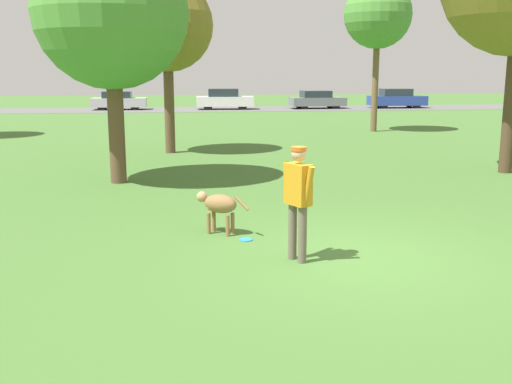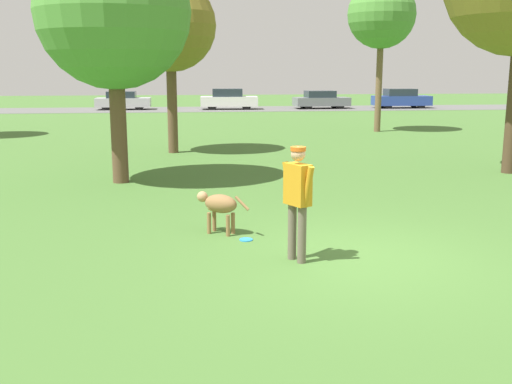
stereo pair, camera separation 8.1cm
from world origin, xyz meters
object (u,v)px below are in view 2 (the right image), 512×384
(tree_near_left, at_px, (113,12))
(dog, at_px, (219,205))
(person, at_px, (298,194))
(parked_car_grey, at_px, (321,100))
(parked_car_silver, at_px, (123,101))
(parked_car_blue, at_px, (401,99))
(tree_mid_center, at_px, (170,26))
(tree_far_right, at_px, (382,15))
(parked_car_white, at_px, (229,99))
(frisbee, at_px, (246,240))

(tree_near_left, bearing_deg, dog, -66.71)
(person, height_order, dog, person)
(person, distance_m, tree_near_left, 8.19)
(tree_near_left, xyz_separation_m, parked_car_grey, (11.56, 28.12, -3.53))
(parked_car_silver, bearing_deg, dog, -81.27)
(dog, bearing_deg, parked_car_grey, -72.23)
(parked_car_blue, bearing_deg, tree_mid_center, -125.81)
(person, bearing_deg, tree_far_right, 129.56)
(parked_car_blue, bearing_deg, parked_car_silver, 178.46)
(tree_near_left, xyz_separation_m, parked_car_white, (4.76, 27.98, -3.45))
(dog, distance_m, tree_near_left, 6.69)
(person, bearing_deg, dog, -176.44)
(person, height_order, parked_car_white, person)
(dog, bearing_deg, parked_car_blue, -81.44)
(tree_near_left, xyz_separation_m, parked_car_blue, (17.58, 27.96, -3.48))
(tree_mid_center, relative_size, tree_near_left, 0.96)
(frisbee, bearing_deg, parked_car_white, 86.39)
(tree_far_right, height_order, parked_car_grey, tree_far_right)
(person, height_order, tree_mid_center, tree_mid_center)
(tree_far_right, distance_m, parked_car_blue, 18.40)
(tree_mid_center, xyz_separation_m, tree_far_right, (9.25, 6.14, 0.97))
(frisbee, distance_m, parked_car_silver, 34.63)
(parked_car_blue, bearing_deg, frisbee, -113.78)
(frisbee, height_order, parked_car_white, parked_car_white)
(parked_car_grey, bearing_deg, tree_near_left, -115.18)
(dog, height_order, parked_car_white, parked_car_white)
(frisbee, height_order, parked_car_grey, parked_car_grey)
(parked_car_grey, bearing_deg, tree_mid_center, -117.33)
(dog, relative_size, parked_car_grey, 0.23)
(dog, height_order, parked_car_silver, parked_car_silver)
(tree_far_right, height_order, parked_car_silver, tree_far_right)
(person, bearing_deg, tree_near_left, 176.63)
(frisbee, relative_size, parked_car_grey, 0.06)
(parked_car_grey, bearing_deg, frisbee, -107.63)
(dog, bearing_deg, tree_near_left, -33.25)
(parked_car_white, relative_size, parked_car_grey, 1.02)
(dog, xyz_separation_m, parked_car_blue, (15.36, 33.10, 0.18))
(dog, distance_m, parked_car_blue, 36.49)
(frisbee, relative_size, tree_near_left, 0.04)
(dog, height_order, tree_far_right, tree_far_right)
(tree_mid_center, distance_m, parked_car_white, 23.08)
(frisbee, distance_m, tree_near_left, 7.48)
(tree_mid_center, relative_size, parked_car_blue, 1.40)
(dog, bearing_deg, tree_far_right, -82.81)
(person, xyz_separation_m, parked_car_silver, (-6.03, 35.39, -0.39))
(person, bearing_deg, parked_car_white, 148.47)
(dog, height_order, parked_car_grey, parked_car_grey)
(tree_near_left, bearing_deg, person, -64.26)
(person, height_order, frisbee, person)
(person, height_order, tree_far_right, tree_far_right)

